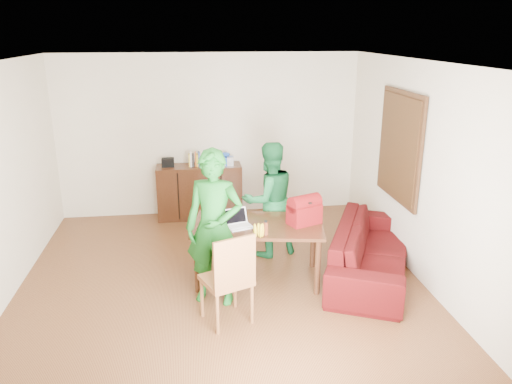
{
  "coord_description": "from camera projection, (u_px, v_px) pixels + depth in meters",
  "views": [
    {
      "loc": [
        -0.32,
        -5.52,
        3.04
      ],
      "look_at": [
        0.47,
        0.37,
        1.1
      ],
      "focal_mm": 35.0,
      "sensor_mm": 36.0,
      "label": 1
    }
  ],
  "objects": [
    {
      "name": "laptop",
      "position": [
        240.0,
        224.0,
        6.05
      ],
      "size": [
        0.34,
        0.28,
        0.21
      ],
      "rotation": [
        0.0,
        0.0,
        0.31
      ],
      "color": "white",
      "rests_on": "table"
    },
    {
      "name": "bananas",
      "position": [
        259.0,
        234.0,
        5.78
      ],
      "size": [
        0.18,
        0.12,
        0.06
      ],
      "primitive_type": null,
      "rotation": [
        0.0,
        0.0,
        0.11
      ],
      "color": "gold",
      "rests_on": "table"
    },
    {
      "name": "bottle",
      "position": [
        266.0,
        228.0,
        5.82
      ],
      "size": [
        0.08,
        0.08,
        0.18
      ],
      "primitive_type": "cylinder",
      "rotation": [
        0.0,
        0.0,
        -0.42
      ],
      "color": "#5F2915",
      "rests_on": "table"
    },
    {
      "name": "red_bag",
      "position": [
        304.0,
        212.0,
        6.14
      ],
      "size": [
        0.45,
        0.37,
        0.29
      ],
      "primitive_type": "cube",
      "rotation": [
        0.0,
        0.0,
        0.41
      ],
      "color": "#6F1007",
      "rests_on": "table"
    },
    {
      "name": "person_near",
      "position": [
        214.0,
        228.0,
        5.62
      ],
      "size": [
        0.77,
        0.63,
        1.82
      ],
      "primitive_type": "imported",
      "rotation": [
        0.0,
        0.0,
        -0.33
      ],
      "color": "#15601B",
      "rests_on": "ground"
    },
    {
      "name": "chair",
      "position": [
        227.0,
        296.0,
        5.38
      ],
      "size": [
        0.61,
        0.6,
        1.05
      ],
      "rotation": [
        0.0,
        0.0,
        0.39
      ],
      "color": "brown",
      "rests_on": "ground"
    },
    {
      "name": "table",
      "position": [
        258.0,
        231.0,
        6.2
      ],
      "size": [
        1.73,
        1.16,
        0.75
      ],
      "rotation": [
        0.0,
        0.0,
        -0.17
      ],
      "color": "black",
      "rests_on": "ground"
    },
    {
      "name": "person_far",
      "position": [
        269.0,
        200.0,
        6.88
      ],
      "size": [
        0.94,
        0.82,
        1.62
      ],
      "primitive_type": "imported",
      "rotation": [
        0.0,
        0.0,
        3.45
      ],
      "color": "#145E2D",
      "rests_on": "ground"
    },
    {
      "name": "room",
      "position": [
        220.0,
        183.0,
        5.91
      ],
      "size": [
        5.2,
        5.7,
        2.9
      ],
      "color": "#451F11",
      "rests_on": "ground"
    },
    {
      "name": "sofa",
      "position": [
        372.0,
        249.0,
        6.45
      ],
      "size": [
        1.75,
        2.43,
        0.66
      ],
      "primitive_type": "imported",
      "rotation": [
        0.0,
        0.0,
        1.14
      ],
      "color": "#410813",
      "rests_on": "ground"
    }
  ]
}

